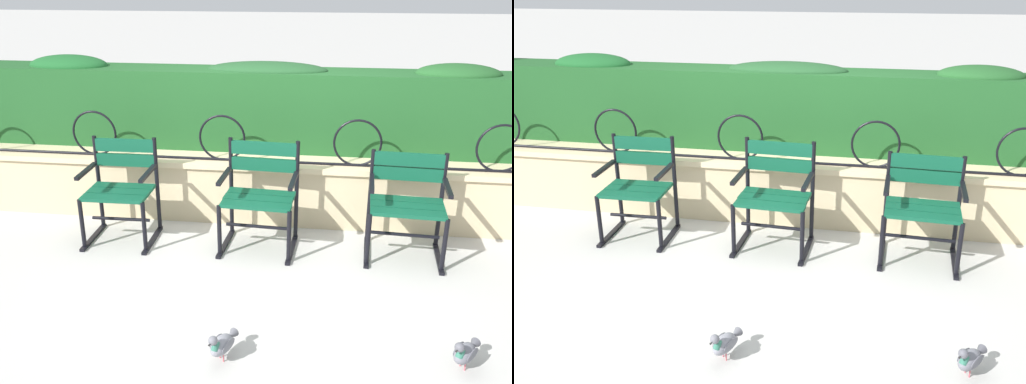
# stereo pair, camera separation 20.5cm
# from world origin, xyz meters

# --- Properties ---
(ground_plane) EXTENTS (60.00, 60.00, 0.00)m
(ground_plane) POSITION_xyz_m (0.00, 0.00, 0.00)
(ground_plane) COLOR #B7B5AF
(stone_wall) EXTENTS (6.98, 0.41, 0.58)m
(stone_wall) POSITION_xyz_m (0.00, 0.82, 0.29)
(stone_wall) COLOR #C6B289
(stone_wall) RESTS_ON ground
(iron_arch_fence) EXTENTS (6.45, 0.02, 0.42)m
(iron_arch_fence) POSITION_xyz_m (-0.32, 0.75, 0.75)
(iron_arch_fence) COLOR black
(iron_arch_fence) RESTS_ON stone_wall
(hedge_row) EXTENTS (6.84, 0.48, 0.84)m
(hedge_row) POSITION_xyz_m (-0.02, 1.24, 0.98)
(hedge_row) COLOR #1E5123
(hedge_row) RESTS_ON stone_wall
(park_chair_left) EXTENTS (0.58, 0.53, 0.85)m
(park_chair_left) POSITION_xyz_m (-1.18, 0.28, 0.46)
(park_chair_left) COLOR #0F4C33
(park_chair_left) RESTS_ON ground
(park_chair_centre) EXTENTS (0.63, 0.55, 0.88)m
(park_chair_centre) POSITION_xyz_m (0.01, 0.29, 0.47)
(park_chair_centre) COLOR #0F4C33
(park_chair_centre) RESTS_ON ground
(park_chair_right) EXTENTS (0.64, 0.55, 0.82)m
(park_chair_right) POSITION_xyz_m (1.19, 0.29, 0.46)
(park_chair_right) COLOR #0F4C33
(park_chair_right) RESTS_ON ground
(pigeon_near_chairs) EXTENTS (0.16, 0.28, 0.22)m
(pigeon_near_chairs) POSITION_xyz_m (-0.02, -1.26, 0.11)
(pigeon_near_chairs) COLOR gray
(pigeon_near_chairs) RESTS_ON ground
(pigeon_far_side) EXTENTS (0.21, 0.25, 0.22)m
(pigeon_far_side) POSITION_xyz_m (1.39, -1.14, 0.11)
(pigeon_far_side) COLOR slate
(pigeon_far_side) RESTS_ON ground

